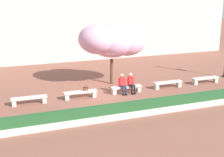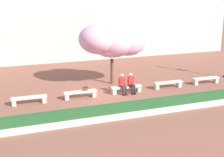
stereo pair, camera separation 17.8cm
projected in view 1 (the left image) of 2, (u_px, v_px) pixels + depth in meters
name	position (u px, v px, depth m)	size (l,w,h in m)	color
ground_plane	(104.00, 95.00, 19.73)	(100.00, 100.00, 0.00)	brown
building_facade	(61.00, 14.00, 29.86)	(34.82, 4.00, 8.72)	#B7B2A8
stone_bench_near_west	(29.00, 99.00, 18.08)	(2.06, 0.45, 0.45)	#BCB7AD
stone_bench_center	(80.00, 93.00, 19.13)	(2.06, 0.45, 0.45)	#BCB7AD
stone_bench_near_east	(126.00, 88.00, 20.17)	(2.06, 0.45, 0.45)	#BCB7AD
stone_bench_east_end	(168.00, 83.00, 21.22)	(2.06, 0.45, 0.45)	#BCB7AD
stone_bench_far_east	(205.00, 79.00, 22.26)	(2.06, 0.45, 0.45)	#BCB7AD
person_seated_left	(123.00, 83.00, 19.92)	(0.51, 0.69, 1.29)	black
person_seated_right	(131.00, 82.00, 20.13)	(0.51, 0.70, 1.29)	black
handbag	(86.00, 89.00, 19.17)	(0.30, 0.15, 0.34)	brown
cherry_tree_main	(111.00, 40.00, 21.35)	(4.76, 3.36, 4.28)	#513828
planter_hedge_foreground	(128.00, 110.00, 16.19)	(19.47, 0.50, 0.80)	#BCB7AD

